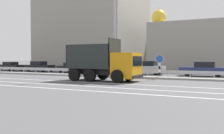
# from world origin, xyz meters

# --- Properties ---
(ground_plane) EXTENTS (320.00, 320.00, 0.00)m
(ground_plane) POSITION_xyz_m (0.00, 0.00, 0.00)
(ground_plane) COLOR #4C4C4F
(lane_strip_0) EXTENTS (62.57, 0.16, 0.01)m
(lane_strip_0) POSITION_xyz_m (1.91, -3.75, 0.00)
(lane_strip_0) COLOR silver
(lane_strip_0) RESTS_ON ground_plane
(lane_strip_1) EXTENTS (62.57, 0.16, 0.01)m
(lane_strip_1) POSITION_xyz_m (1.91, -6.31, 0.00)
(lane_strip_1) COLOR silver
(lane_strip_1) RESTS_ON ground_plane
(lane_strip_2) EXTENTS (62.57, 0.16, 0.01)m
(lane_strip_2) POSITION_xyz_m (1.91, -8.40, 0.00)
(lane_strip_2) COLOR silver
(lane_strip_2) RESTS_ON ground_plane
(median_island) EXTENTS (34.41, 1.10, 0.18)m
(median_island) POSITION_xyz_m (0.00, 2.28, 0.09)
(median_island) COLOR gray
(median_island) RESTS_ON ground_plane
(median_guardrail) EXTENTS (62.57, 0.09, 0.78)m
(median_guardrail) POSITION_xyz_m (-0.00, 3.19, 0.57)
(median_guardrail) COLOR #9EA0A5
(median_guardrail) RESTS_ON ground_plane
(dump_truck) EXTENTS (6.34, 2.71, 3.57)m
(dump_truck) POSITION_xyz_m (2.66, -1.94, 1.26)
(dump_truck) COLOR orange
(dump_truck) RESTS_ON ground_plane
(median_road_sign) EXTENTS (0.77, 0.16, 2.25)m
(median_road_sign) POSITION_xyz_m (5.62, 2.28, 1.20)
(median_road_sign) COLOR white
(median_road_sign) RESTS_ON ground_plane
(street_lamp_1) EXTENTS (0.71, 1.89, 10.55)m
(street_lamp_1) POSITION_xyz_m (0.95, 2.16, 5.73)
(street_lamp_1) COLOR #ADADB2
(street_lamp_1) RESTS_ON ground_plane
(parked_car_1) EXTENTS (4.12, 1.96, 1.39)m
(parked_car_1) POSITION_xyz_m (-19.45, 7.64, 0.71)
(parked_car_1) COLOR black
(parked_car_1) RESTS_ON ground_plane
(parked_car_2) EXTENTS (4.42, 1.92, 1.51)m
(parked_car_2) POSITION_xyz_m (-13.73, 7.59, 0.76)
(parked_car_2) COLOR black
(parked_car_2) RESTS_ON ground_plane
(parked_car_3) EXTENTS (4.08, 1.96, 1.34)m
(parked_car_3) POSITION_xyz_m (-7.84, 7.50, 0.69)
(parked_car_3) COLOR black
(parked_car_3) RESTS_ON ground_plane
(parked_car_4) EXTENTS (4.36, 2.02, 1.57)m
(parked_car_4) POSITION_xyz_m (-3.11, 7.42, 0.79)
(parked_car_4) COLOR black
(parked_car_4) RESTS_ON ground_plane
(parked_car_5) EXTENTS (4.10, 2.03, 1.61)m
(parked_car_5) POSITION_xyz_m (2.51, 8.04, 0.79)
(parked_car_5) COLOR #A3A3A8
(parked_car_5) RESTS_ON ground_plane
(parked_car_6) EXTENTS (4.90, 2.14, 1.55)m
(parked_car_6) POSITION_xyz_m (8.84, 7.96, 0.77)
(parked_car_6) COLOR navy
(parked_car_6) RESTS_ON ground_plane
(background_building_0) EXTENTS (17.38, 15.71, 13.83)m
(background_building_0) POSITION_xyz_m (-13.21, 22.35, 6.92)
(background_building_0) COLOR gray
(background_building_0) RESTS_ON ground_plane
(background_building_1) EXTENTS (14.64, 15.32, 7.25)m
(background_building_1) POSITION_xyz_m (7.06, 23.26, 3.63)
(background_building_1) COLOR gray
(background_building_1) RESTS_ON ground_plane
(church_tower) EXTENTS (3.60, 3.60, 13.37)m
(church_tower) POSITION_xyz_m (-3.86, 34.16, 6.10)
(church_tower) COLOR silver
(church_tower) RESTS_ON ground_plane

